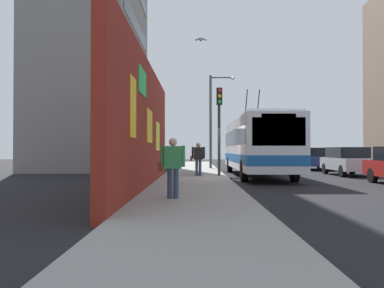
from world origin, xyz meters
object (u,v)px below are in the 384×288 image
parked_car_silver (347,161)px  pedestrian_near_wall (173,163)px  parked_car_navy (313,158)px  street_lamp (214,115)px  traffic_light (219,117)px  pedestrian_midblock (198,156)px  city_bus (256,144)px

parked_car_silver → pedestrian_near_wall: (-11.62, 9.15, 0.25)m
parked_car_navy → pedestrian_near_wall: 20.12m
pedestrian_near_wall → street_lamp: 17.33m
parked_car_silver → parked_car_navy: (6.30, -0.00, 0.00)m
parked_car_silver → traffic_light: 8.15m
parked_car_navy → traffic_light: traffic_light is taller
pedestrian_near_wall → street_lamp: bearing=-6.4°
parked_car_navy → pedestrian_midblock: bearing=136.9°
pedestrian_near_wall → parked_car_navy: bearing=-27.1°
traffic_light → parked_car_silver: bearing=-69.8°
pedestrian_midblock → traffic_light: (-0.01, -1.04, 1.97)m
parked_car_silver → parked_car_navy: size_ratio=0.97×
parked_car_navy → street_lamp: street_lamp is taller
parked_car_navy → street_lamp: size_ratio=0.66×
pedestrian_midblock → parked_car_silver: bearing=-72.2°
street_lamp → city_bus: bearing=-161.3°
traffic_light → parked_car_navy: bearing=-39.3°
parked_car_navy → pedestrian_midblock: (-8.98, 8.39, 0.27)m
city_bus → traffic_light: bearing=133.1°
pedestrian_midblock → street_lamp: size_ratio=0.25×
city_bus → parked_car_silver: size_ratio=2.76×
pedestrian_near_wall → traffic_light: 9.32m
city_bus → parked_car_silver: bearing=-82.5°
pedestrian_midblock → city_bus: bearing=-57.9°
parked_car_silver → street_lamp: street_lamp is taller
city_bus → parked_car_silver: (0.69, -5.20, -0.91)m
pedestrian_midblock → street_lamp: bearing=-8.1°
parked_car_navy → street_lamp: (-0.93, 7.25, 3.05)m
pedestrian_near_wall → pedestrian_midblock: bearing=-4.9°
traffic_light → street_lamp: bearing=-0.7°
traffic_light → street_lamp: size_ratio=0.67×
city_bus → pedestrian_midblock: city_bus is taller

